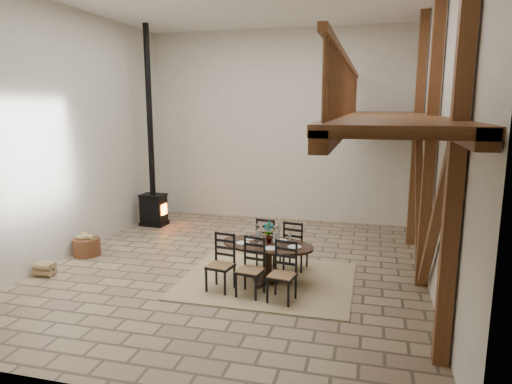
% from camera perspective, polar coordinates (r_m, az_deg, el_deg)
% --- Properties ---
extents(ground, '(8.00, 8.00, 0.00)m').
position_cam_1_polar(ground, '(8.88, -2.71, -9.44)').
color(ground, tan).
rests_on(ground, ground).
extents(room_shell, '(7.02, 8.02, 5.01)m').
position_cam_1_polar(room_shell, '(8.06, 5.35, 10.35)').
color(room_shell, silver).
rests_on(room_shell, ground).
extents(rug, '(3.00, 2.50, 0.02)m').
position_cam_1_polar(rug, '(8.27, 1.42, -10.94)').
color(rug, tan).
rests_on(rug, ground).
extents(dining_table, '(1.80, 2.02, 1.07)m').
position_cam_1_polar(dining_table, '(8.05, 1.17, -8.70)').
color(dining_table, black).
rests_on(dining_table, ground).
extents(wood_stove, '(0.65, 0.51, 5.00)m').
position_cam_1_polar(wood_stove, '(11.94, -12.81, 1.22)').
color(wood_stove, black).
rests_on(wood_stove, ground).
extents(log_basket, '(0.55, 0.55, 0.45)m').
position_cam_1_polar(log_basket, '(10.15, -20.40, -6.33)').
color(log_basket, brown).
rests_on(log_basket, ground).
extents(log_stack, '(0.36, 0.26, 0.24)m').
position_cam_1_polar(log_stack, '(9.30, -24.92, -8.74)').
color(log_stack, tan).
rests_on(log_stack, ground).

